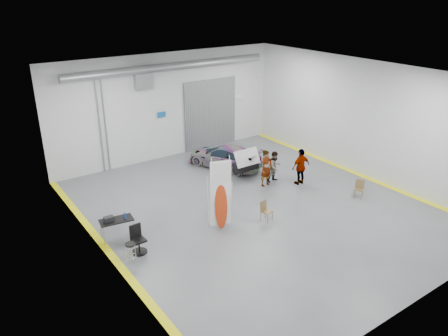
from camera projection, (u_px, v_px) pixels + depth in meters
ground at (255, 207)px, 19.90m from camera, size 16.00×16.00×0.00m
room_shell at (231, 109)px, 20.13m from camera, size 14.02×16.18×6.01m
sedan_car at (225, 156)px, 24.07m from camera, size 3.22×4.61×1.24m
person_a at (266, 168)px, 21.70m from camera, size 0.73×0.52×1.87m
person_b at (275, 167)px, 22.22m from camera, size 0.83×0.66×1.62m
person_c at (301, 167)px, 21.86m from camera, size 1.11×0.48×1.89m
surfboard_display at (223, 199)px, 17.75m from camera, size 0.85×0.45×3.15m
folding_chair_near at (266, 215)px, 18.62m from camera, size 0.51×0.53×0.89m
folding_chair_far at (358, 192)px, 20.65m from camera, size 0.55×0.66×0.86m
shop_stool at (131, 253)px, 15.77m from camera, size 0.40×0.40×0.78m
work_table at (114, 220)px, 17.12m from camera, size 1.37×0.82×1.06m
office_chair at (138, 241)px, 16.34m from camera, size 0.59×0.59×1.10m
trunk_lid at (246, 156)px, 22.40m from camera, size 1.44×0.88×0.04m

